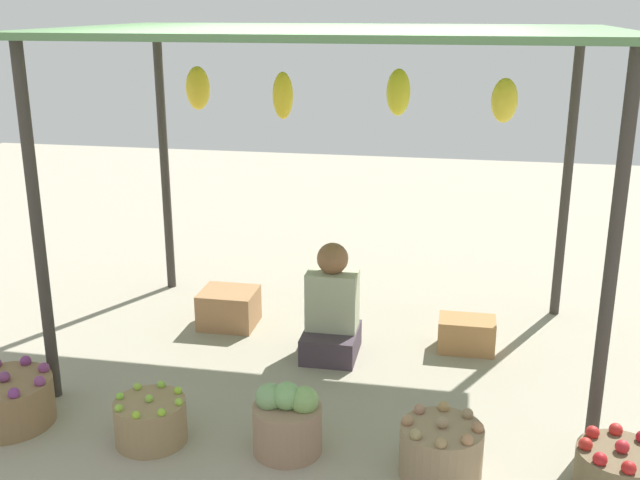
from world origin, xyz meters
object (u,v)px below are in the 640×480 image
at_px(wooden_crate_near_vendor, 466,334).
at_px(basket_cabbages, 287,422).
at_px(basket_limes, 151,421).
at_px(basket_red_apples, 619,471).
at_px(vendor_person, 332,312).
at_px(basket_potatoes, 441,449).
at_px(wooden_crate_stacked_rear, 229,308).
at_px(basket_purple_onions, 8,401).

bearing_deg(wooden_crate_near_vendor, basket_cabbages, -122.68).
xyz_separation_m(basket_limes, basket_red_apples, (2.41, -0.02, 0.00)).
bearing_deg(basket_limes, vendor_person, 58.40).
height_order(basket_potatoes, basket_red_apples, basket_potatoes).
xyz_separation_m(vendor_person, basket_potatoes, (0.78, -1.27, -0.16)).
relative_size(basket_cabbages, wooden_crate_near_vendor, 1.04).
xyz_separation_m(basket_limes, basket_cabbages, (0.75, 0.04, 0.05)).
height_order(basket_cabbages, basket_red_apples, basket_cabbages).
distance_m(vendor_person, wooden_crate_near_vendor, 0.95).
bearing_deg(wooden_crate_stacked_rear, basket_red_apples, -33.13).
distance_m(basket_potatoes, basket_red_apples, 0.85).
distance_m(basket_limes, wooden_crate_near_vendor, 2.24).
bearing_deg(basket_cabbages, wooden_crate_near_vendor, 57.32).
height_order(basket_limes, basket_red_apples, basket_red_apples).
bearing_deg(basket_red_apples, basket_potatoes, 179.63).
relative_size(basket_purple_onions, basket_cabbages, 1.27).
xyz_separation_m(wooden_crate_near_vendor, wooden_crate_stacked_rear, (-1.73, 0.10, 0.02)).
bearing_deg(basket_limes, wooden_crate_stacked_rear, 91.97).
bearing_deg(basket_red_apples, basket_cabbages, 177.81).
distance_m(vendor_person, wooden_crate_stacked_rear, 0.91).
relative_size(vendor_person, basket_red_apples, 1.88).
relative_size(vendor_person, wooden_crate_stacked_rear, 1.93).
relative_size(basket_potatoes, wooden_crate_stacked_rear, 1.04).
xyz_separation_m(vendor_person, wooden_crate_stacked_rear, (-0.83, 0.33, -0.16)).
height_order(basket_cabbages, basket_potatoes, basket_cabbages).
relative_size(basket_limes, basket_potatoes, 0.93).
height_order(vendor_person, basket_red_apples, vendor_person).
bearing_deg(basket_cabbages, basket_purple_onions, -179.29).
xyz_separation_m(basket_potatoes, wooden_crate_near_vendor, (0.12, 1.50, -0.02)).
bearing_deg(basket_red_apples, basket_purple_onions, 179.24).
relative_size(basket_cabbages, wooden_crate_stacked_rear, 0.99).
distance_m(basket_red_apples, wooden_crate_near_vendor, 1.67).
bearing_deg(wooden_crate_stacked_rear, wooden_crate_near_vendor, -3.42).
distance_m(basket_purple_onions, basket_cabbages, 1.62).
height_order(basket_limes, wooden_crate_stacked_rear, basket_limes).
bearing_deg(basket_potatoes, wooden_crate_stacked_rear, 135.19).
xyz_separation_m(basket_limes, basket_potatoes, (1.56, -0.01, 0.02)).
bearing_deg(wooden_crate_stacked_rear, basket_cabbages, -62.46).
xyz_separation_m(vendor_person, basket_red_apples, (1.63, -1.28, -0.17)).
height_order(basket_red_apples, wooden_crate_stacked_rear, basket_red_apples).
xyz_separation_m(basket_cabbages, basket_potatoes, (0.81, -0.06, -0.03)).
xyz_separation_m(basket_red_apples, wooden_crate_stacked_rear, (-2.46, 1.61, 0.01)).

